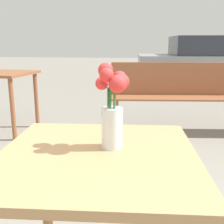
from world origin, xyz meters
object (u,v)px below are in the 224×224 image
Objects in this scene: table_front at (98,183)px; flower_vase at (112,110)px; bench_near at (192,94)px; parked_car at (212,62)px.

flower_vase is at bearing 50.31° from table_front.
parked_car is (1.09, 4.25, 0.12)m from bench_near.
parked_car is at bearing 75.61° from flower_vase.
table_front is at bearing -105.11° from bench_near.
bench_near is at bearing 74.89° from table_front.
parked_car is (1.74, 6.77, -0.25)m from flower_vase.
bench_near is 4.39m from parked_car.
parked_car reaches higher than flower_vase.
parked_car reaches higher than table_front.
flower_vase is at bearing -104.44° from bench_near.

